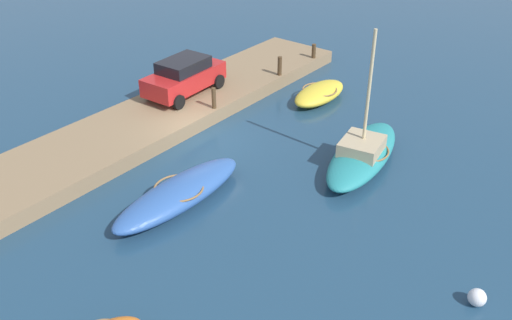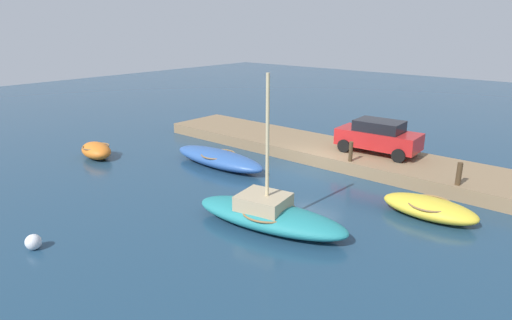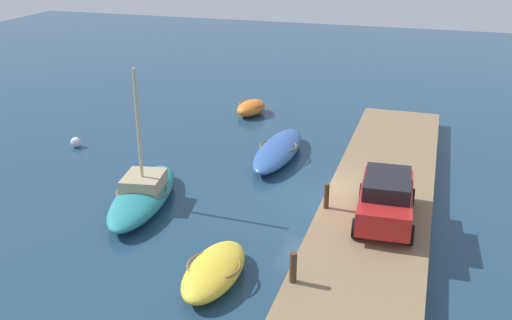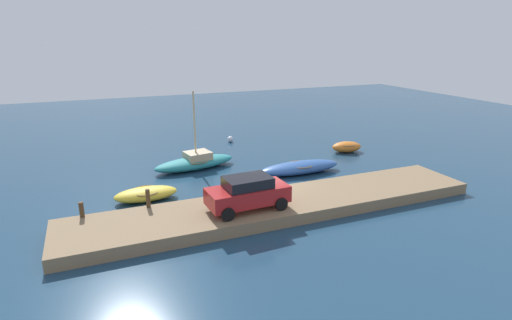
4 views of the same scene
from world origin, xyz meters
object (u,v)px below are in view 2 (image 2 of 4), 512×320
at_px(parked_car, 378,136).
at_px(mooring_post_mid_east, 351,152).
at_px(dinghy_orange, 96,150).
at_px(rowboat_yellow, 429,208).
at_px(sailboat_teal, 269,214).
at_px(marker_buoy, 33,242).
at_px(mooring_post_mid_west, 459,174).
at_px(motorboat_blue, 218,158).

bearing_deg(parked_car, mooring_post_mid_east, 77.63).
bearing_deg(mooring_post_mid_east, parked_car, -99.33).
bearing_deg(dinghy_orange, mooring_post_mid_east, -140.19).
xyz_separation_m(mooring_post_mid_east, parked_car, (-0.34, -2.06, 0.38)).
bearing_deg(parked_car, dinghy_orange, 33.23).
bearing_deg(parked_car, rowboat_yellow, 130.27).
bearing_deg(rowboat_yellow, sailboat_teal, 48.14).
relative_size(sailboat_teal, mooring_post_mid_east, 6.33).
bearing_deg(marker_buoy, mooring_post_mid_east, -106.87).
bearing_deg(mooring_post_mid_east, mooring_post_mid_west, 180.00).
xyz_separation_m(mooring_post_mid_west, mooring_post_mid_east, (4.77, 0.00, 0.00)).
bearing_deg(mooring_post_mid_east, dinghy_orange, 29.78).
distance_m(motorboat_blue, sailboat_teal, 7.08).
xyz_separation_m(sailboat_teal, rowboat_yellow, (-3.89, -4.39, -0.11)).
xyz_separation_m(rowboat_yellow, mooring_post_mid_west, (-0.20, -2.44, 0.70)).
height_order(mooring_post_mid_west, mooring_post_mid_east, mooring_post_mid_east).
xyz_separation_m(mooring_post_mid_east, marker_buoy, (3.88, 12.81, -0.82)).
distance_m(mooring_post_mid_east, marker_buoy, 13.41).
height_order(sailboat_teal, mooring_post_mid_east, sailboat_teal).
bearing_deg(marker_buoy, rowboat_yellow, -129.23).
relative_size(sailboat_teal, rowboat_yellow, 1.73).
bearing_deg(parked_car, mooring_post_mid_west, 152.10).
relative_size(motorboat_blue, dinghy_orange, 2.25).
distance_m(dinghy_orange, mooring_post_mid_east, 12.91).
bearing_deg(mooring_post_mid_west, dinghy_orange, 21.86).
xyz_separation_m(dinghy_orange, rowboat_yellow, (-15.77, -3.96, -0.05)).
bearing_deg(marker_buoy, dinghy_orange, -41.21).
relative_size(mooring_post_mid_west, mooring_post_mid_east, 0.99).
xyz_separation_m(motorboat_blue, parked_car, (-5.74, -5.29, 1.05)).
height_order(dinghy_orange, mooring_post_mid_west, mooring_post_mid_west).
bearing_deg(mooring_post_mid_west, mooring_post_mid_east, 0.00).
bearing_deg(mooring_post_mid_west, rowboat_yellow, 85.43).
relative_size(motorboat_blue, mooring_post_mid_east, 6.02).
height_order(mooring_post_mid_west, marker_buoy, mooring_post_mid_west).
height_order(parked_car, marker_buoy, parked_car).
bearing_deg(rowboat_yellow, marker_buoy, 50.46).
bearing_deg(motorboat_blue, mooring_post_mid_west, -161.90).
bearing_deg(marker_buoy, motorboat_blue, -80.96).
height_order(rowboat_yellow, mooring_post_mid_east, mooring_post_mid_east).
height_order(mooring_post_mid_east, parked_car, parked_car).
bearing_deg(motorboat_blue, dinghy_orange, 29.16).
relative_size(motorboat_blue, rowboat_yellow, 1.65).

